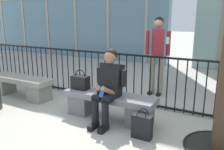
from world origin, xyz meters
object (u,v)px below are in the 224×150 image
(seated_person_with_phone, at_px, (108,84))
(bystander_further_back, at_px, (157,50))
(shopping_bag, at_px, (142,126))
(stone_bench, at_px, (109,104))
(handbag_on_bench, at_px, (80,82))
(stone_bench_far, at_px, (20,85))

(seated_person_with_phone, distance_m, bystander_further_back, 1.85)
(shopping_bag, relative_size, bystander_further_back, 0.26)
(stone_bench, height_order, handbag_on_bench, handbag_on_bench)
(stone_bench, distance_m, shopping_bag, 0.81)
(handbag_on_bench, bearing_deg, stone_bench, 0.99)
(stone_bench, bearing_deg, handbag_on_bench, -179.01)
(seated_person_with_phone, height_order, handbag_on_bench, seated_person_with_phone)
(shopping_bag, xyz_separation_m, stone_bench_far, (-3.00, 0.42, 0.09))
(seated_person_with_phone, xyz_separation_m, stone_bench_far, (-2.32, 0.20, -0.38))
(bystander_further_back, bearing_deg, handbag_on_bench, -116.61)
(stone_bench, height_order, shopping_bag, stone_bench)
(handbag_on_bench, xyz_separation_m, stone_bench_far, (-1.69, 0.09, -0.31))
(bystander_further_back, distance_m, stone_bench_far, 3.09)
(handbag_on_bench, bearing_deg, seated_person_with_phone, -10.56)
(bystander_further_back, height_order, stone_bench_far, bystander_further_back)
(stone_bench_far, bearing_deg, handbag_on_bench, -2.89)
(stone_bench, xyz_separation_m, bystander_further_back, (0.27, 1.68, 0.73))
(stone_bench, height_order, stone_bench_far, same)
(bystander_further_back, bearing_deg, stone_bench, -99.00)
(shopping_bag, bearing_deg, bystander_further_back, 102.93)
(handbag_on_bench, distance_m, stone_bench_far, 1.72)
(shopping_bag, bearing_deg, stone_bench, 154.90)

